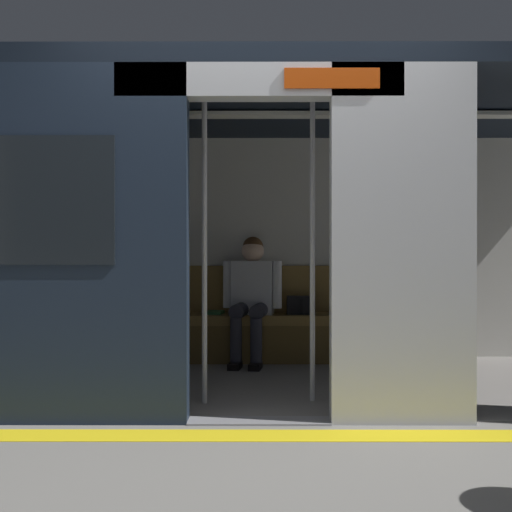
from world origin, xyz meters
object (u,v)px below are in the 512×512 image
train_car (253,193)px  book (215,312)px  person_seated (251,291)px  bench_seat (259,325)px  grab_pole_door (204,246)px  handbag (301,305)px  grab_pole_far (312,247)px

train_car → book: bearing=-71.1°
person_seated → bench_seat: bearing=-142.4°
train_car → grab_pole_door: size_ratio=3.02×
person_seated → handbag: 0.49m
book → grab_pole_far: size_ratio=0.10×
bench_seat → person_seated: bearing=37.6°
grab_pole_door → grab_pole_far: 0.74m
person_seated → grab_pole_far: grab_pole_far is taller
bench_seat → person_seated: 0.34m
train_car → handbag: bearing=-113.1°
train_car → grab_pole_door: train_car is taller
handbag → grab_pole_far: (0.03, 1.65, 0.53)m
person_seated → grab_pole_door: grab_pole_door is taller
book → grab_pole_door: size_ratio=0.10×
book → train_car: bearing=116.6°
bench_seat → grab_pole_far: grab_pole_far is taller
train_car → book: (0.37, -1.07, -1.03)m
handbag → grab_pole_far: grab_pole_far is taller
handbag → grab_pole_far: 1.73m
bench_seat → handbag: bearing=-176.6°
train_car → bench_seat: 1.53m
person_seated → grab_pole_door: size_ratio=0.55×
handbag → grab_pole_door: size_ratio=0.12×
bench_seat → handbag: 0.44m
book → grab_pole_door: 1.86m
book → bench_seat: bearing=-178.9°
bench_seat → person_seated: person_seated is taller
handbag → book: size_ratio=1.18×
handbag → book: bearing=-1.8°
bench_seat → grab_pole_far: size_ratio=1.26×
person_seated → book: size_ratio=5.32×
train_car → book: size_ratio=29.09×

